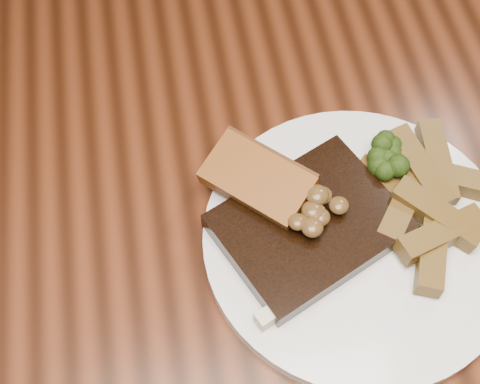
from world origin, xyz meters
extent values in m
cube|color=#4F220F|center=(0.00, 0.00, 0.73)|extent=(1.60, 0.90, 0.04)
cylinder|color=black|center=(0.04, 0.84, 0.19)|extent=(0.04, 0.04, 0.38)
cylinder|color=black|center=(-0.26, 0.95, 0.19)|extent=(0.04, 0.04, 0.38)
cylinder|color=black|center=(-0.06, 0.54, 0.19)|extent=(0.04, 0.04, 0.38)
cylinder|color=black|center=(-0.36, 0.64, 0.19)|extent=(0.04, 0.04, 0.38)
cylinder|color=white|center=(0.11, -0.06, 0.76)|extent=(0.35, 0.35, 0.01)
cube|color=black|center=(0.06, -0.04, 0.77)|extent=(0.20, 0.18, 0.02)
cube|color=beige|center=(0.06, -0.10, 0.77)|extent=(0.14, 0.07, 0.02)
cube|color=brown|center=(0.02, 0.00, 0.77)|extent=(0.11, 0.11, 0.02)
camera|label=1|loc=(-0.05, -0.33, 1.35)|focal=50.00mm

